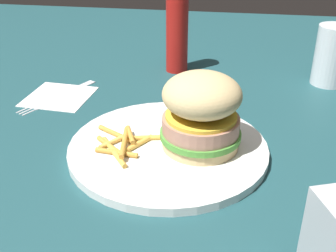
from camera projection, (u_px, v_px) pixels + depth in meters
name	position (u px, v px, depth m)	size (l,w,h in m)	color
ground_plane	(182.00, 143.00, 0.63)	(1.60, 1.60, 0.00)	#1E474C
plate	(168.00, 148.00, 0.61)	(0.28, 0.28, 0.01)	white
sandwich	(201.00, 112.00, 0.58)	(0.11, 0.11, 0.11)	tan
fries_pile	(122.00, 143.00, 0.60)	(0.10, 0.10, 0.01)	gold
napkin	(59.00, 96.00, 0.77)	(0.11, 0.11, 0.00)	white
fork	(58.00, 95.00, 0.77)	(0.16, 0.09, 0.00)	silver
drink_glass	(331.00, 58.00, 0.80)	(0.06, 0.06, 0.11)	silver
ketchup_bottle	(177.00, 34.00, 0.85)	(0.04, 0.04, 0.15)	#B21914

